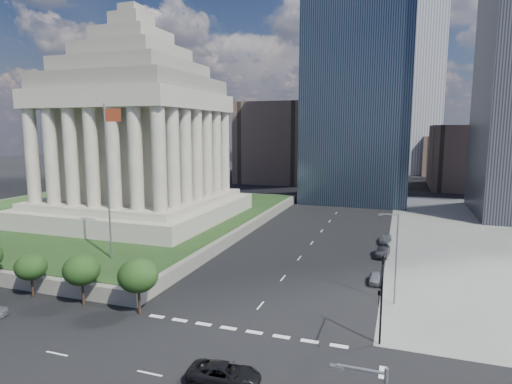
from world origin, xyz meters
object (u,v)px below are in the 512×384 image
at_px(parked_sedan_near, 375,278).
at_px(parked_sedan_far, 385,238).
at_px(flagpole, 109,173).
at_px(street_lamp_north, 395,253).
at_px(pickup_truck, 224,374).
at_px(traffic_signal_ne, 381,294).
at_px(parked_sedan_mid, 383,252).
at_px(war_memorial, 135,115).

relative_size(parked_sedan_near, parked_sedan_far, 0.86).
bearing_deg(flagpole, parked_sedan_far, 39.10).
bearing_deg(street_lamp_north, flagpole, -178.37).
bearing_deg(pickup_truck, parked_sedan_near, -25.30).
distance_m(pickup_truck, parked_sedan_near, 26.95).
bearing_deg(flagpole, parked_sedan_near, 11.98).
relative_size(traffic_signal_ne, pickup_truck, 1.46).
bearing_deg(parked_sedan_mid, traffic_signal_ne, -83.24).
bearing_deg(parked_sedan_far, street_lamp_north, -81.06).
height_order(parked_sedan_near, parked_sedan_mid, parked_sedan_mid).
distance_m(war_memorial, pickup_truck, 59.28).
distance_m(flagpole, parked_sedan_far, 44.70).
relative_size(flagpole, parked_sedan_near, 5.52).
relative_size(street_lamp_north, pickup_truck, 1.83).
bearing_deg(parked_sedan_near, street_lamp_north, -71.91).
height_order(traffic_signal_ne, pickup_truck, traffic_signal_ne).
relative_size(war_memorial, parked_sedan_near, 10.76).
bearing_deg(parked_sedan_near, flagpole, -169.96).
height_order(traffic_signal_ne, parked_sedan_near, traffic_signal_ne).
bearing_deg(street_lamp_north, parked_sedan_near, 110.03).
bearing_deg(traffic_signal_ne, flagpole, 163.29).
bearing_deg(flagpole, pickup_truck, -37.61).
height_order(war_memorial, flagpole, war_memorial).
height_order(traffic_signal_ne, street_lamp_north, street_lamp_north).
bearing_deg(traffic_signal_ne, war_memorial, 143.58).
bearing_deg(parked_sedan_near, parked_sedan_far, 87.05).
distance_m(street_lamp_north, parked_sedan_near, 8.13).
distance_m(parked_sedan_near, parked_sedan_mid, 11.69).
relative_size(flagpole, parked_sedan_far, 4.73).
distance_m(traffic_signal_ne, pickup_truck, 13.98).
height_order(flagpole, parked_sedan_mid, flagpole).
distance_m(flagpole, pickup_truck, 32.50).
bearing_deg(parked_sedan_mid, parked_sedan_far, 94.79).
xyz_separation_m(street_lamp_north, parked_sedan_near, (-2.19, 6.00, -5.04)).
distance_m(flagpole, parked_sedan_near, 35.95).
relative_size(pickup_truck, parked_sedan_far, 1.30).
height_order(flagpole, parked_sedan_near, flagpole).
xyz_separation_m(pickup_truck, parked_sedan_mid, (9.52, 37.02, 0.00)).
distance_m(parked_sedan_near, parked_sedan_far, 20.09).
xyz_separation_m(flagpole, parked_sedan_mid, (33.33, 18.67, -12.35)).
relative_size(pickup_truck, parked_sedan_near, 1.51).
relative_size(traffic_signal_ne, street_lamp_north, 0.80).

